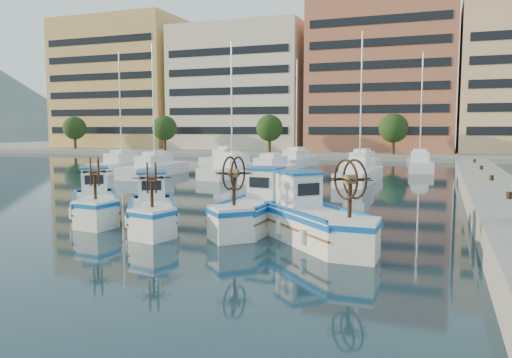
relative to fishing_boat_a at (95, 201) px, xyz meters
name	(u,v)px	position (x,y,z in m)	size (l,w,h in m)	color
ground	(171,232)	(4.76, -1.29, -0.82)	(300.00, 300.00, 0.00)	#18333F
quay	(503,206)	(17.76, 6.71, -0.22)	(3.00, 60.00, 1.20)	gray
waterfront	(437,83)	(13.99, 63.75, 10.27)	(180.00, 40.00, 25.60)	gray
yacht_marina	(295,167)	(2.06, 26.49, -0.30)	(39.87, 23.51, 11.50)	white
fishing_boat_a	(95,201)	(0.00, 0.00, 0.00)	(4.40, 4.78, 2.99)	white
fishing_boat_b	(152,209)	(3.57, -0.81, -0.02)	(4.01, 4.80, 2.93)	white
fishing_boat_c	(255,208)	(7.70, 0.63, 0.05)	(2.19, 5.10, 3.16)	white
fishing_boat_d	(315,219)	(10.69, -1.16, 0.06)	(4.95, 4.99, 3.22)	white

